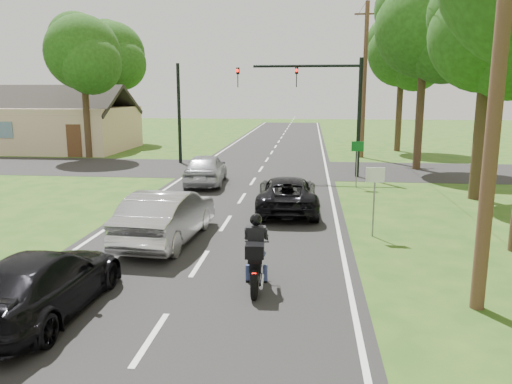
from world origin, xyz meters
The scene contains 20 objects.
ground centered at (0.00, 0.00, 0.00)m, with size 140.00×140.00×0.00m, color #224B15.
road centered at (0.00, 10.00, 0.01)m, with size 8.00×100.00×0.01m, color black.
cross_road centered at (0.00, 16.00, 0.01)m, with size 60.00×7.00×0.01m, color black.
motorcycle_rider centered at (1.61, -1.42, 0.68)m, with size 0.56×1.99×1.71m.
dark_suv centered at (1.96, 5.95, 0.66)m, with size 2.14×4.65×1.29m, color black.
silver_sedan centered at (-1.35, 1.80, 0.78)m, with size 1.62×4.65×1.53m, color #B9B9BE.
silver_suv centered at (-2.13, 10.95, 0.75)m, with size 1.75×4.35×1.48m, color #A9ABB1.
dark_car_behind centered at (-2.40, -3.24, 0.65)m, with size 1.80×4.43×1.28m, color black.
traffic_signal centered at (3.34, 14.00, 4.14)m, with size 6.38×0.44×6.00m.
signal_pole_far centered at (-5.20, 18.00, 3.00)m, with size 0.20×0.20×6.00m, color black.
utility_pole_near centered at (6.20, -2.00, 5.08)m, with size 1.60×0.28×10.00m.
utility_pole_far centered at (6.20, 22.00, 5.08)m, with size 1.60×0.28×10.00m.
sign_white centered at (4.70, 2.98, 1.60)m, with size 0.55×0.07×2.12m.
sign_green centered at (4.90, 10.98, 1.60)m, with size 0.55×0.07×2.12m.
tree_row_c centered at (9.75, 8.80, 6.23)m, with size 4.80×4.65×8.76m.
tree_row_d centered at (9.10, 16.76, 7.43)m, with size 5.76×5.58×10.45m.
tree_row_e centered at (9.48, 25.78, 6.83)m, with size 5.28×5.12×9.61m.
tree_left_near centered at (-11.73, 19.78, 6.53)m, with size 5.12×4.96×9.22m.
tree_left_far centered at (-13.70, 29.76, 7.13)m, with size 5.76×5.58×10.14m.
house centered at (-16.00, 24.00, 1.77)m, with size 10.20×8.00×4.84m.
Camera 1 is at (2.75, -11.93, 4.32)m, focal length 35.00 mm.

